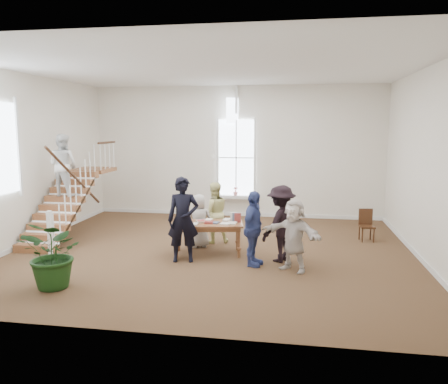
% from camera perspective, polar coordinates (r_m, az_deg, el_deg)
% --- Properties ---
extents(ground, '(10.00, 10.00, 0.00)m').
position_cam_1_polar(ground, '(11.15, -1.51, -7.72)').
color(ground, '#45301B').
rests_on(ground, ground).
extents(room_shell, '(10.49, 10.00, 10.00)m').
position_cam_1_polar(room_shell, '(15.28, 1.55, -1.69)').
color(room_shell, silver).
rests_on(room_shell, ground).
extents(staircase, '(1.10, 4.10, 2.92)m').
position_cam_1_polar(staircase, '(13.01, -20.04, 1.40)').
color(staircase, brown).
rests_on(staircase, ground).
extents(library_table, '(1.82, 1.14, 0.86)m').
position_cam_1_polar(library_table, '(10.74, -2.13, -4.46)').
color(library_table, brown).
rests_on(library_table, ground).
extents(police_officer, '(0.81, 0.62, 1.99)m').
position_cam_1_polar(police_officer, '(10.15, -5.35, -3.61)').
color(police_officer, black).
rests_on(police_officer, ground).
extents(elderly_woman, '(0.77, 0.60, 1.40)m').
position_cam_1_polar(elderly_woman, '(11.38, -3.26, -3.77)').
color(elderly_woman, '#B9B4AB').
rests_on(elderly_woman, ground).
extents(person_yellow, '(0.98, 0.88, 1.65)m').
position_cam_1_polar(person_yellow, '(11.77, -1.31, -2.71)').
color(person_yellow, '#E5DF8F').
rests_on(person_yellow, ground).
extents(woman_cluster_a, '(0.65, 1.07, 1.71)m').
position_cam_1_polar(woman_cluster_a, '(9.84, 3.84, -4.81)').
color(woman_cluster_a, '#354381').
rests_on(woman_cluster_a, ground).
extents(woman_cluster_b, '(1.22, 1.32, 1.79)m').
position_cam_1_polar(woman_cluster_b, '(10.23, 7.44, -4.11)').
color(woman_cluster_b, black).
rests_on(woman_cluster_b, ground).
extents(woman_cluster_c, '(1.50, 1.19, 1.59)m').
position_cam_1_polar(woman_cluster_c, '(9.62, 9.09, -5.58)').
color(woman_cluster_c, silver).
rests_on(woman_cluster_c, ground).
extents(floor_plant, '(1.48, 1.37, 1.37)m').
position_cam_1_polar(floor_plant, '(9.13, -21.22, -7.55)').
color(floor_plant, black).
rests_on(floor_plant, ground).
extents(side_chair, '(0.42, 0.42, 0.88)m').
position_cam_1_polar(side_chair, '(12.67, 18.09, -3.92)').
color(side_chair, '#311D0D').
rests_on(side_chair, ground).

